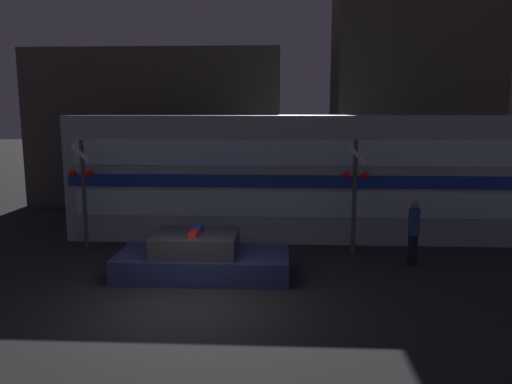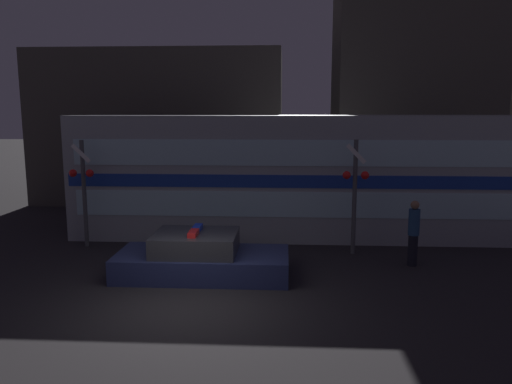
% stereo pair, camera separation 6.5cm
% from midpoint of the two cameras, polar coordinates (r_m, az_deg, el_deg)
% --- Properties ---
extents(ground_plane, '(120.00, 120.00, 0.00)m').
position_cam_midpoint_polar(ground_plane, '(10.88, -8.02, -13.05)').
color(ground_plane, '#262326').
extents(train, '(14.54, 2.86, 3.96)m').
position_cam_midpoint_polar(train, '(16.61, 4.73, 1.89)').
color(train, '#999EA5').
rests_on(train, ground_plane).
extents(police_car, '(4.29, 1.88, 1.23)m').
position_cam_midpoint_polar(police_car, '(12.69, -6.17, -7.56)').
color(police_car, navy).
rests_on(police_car, ground_plane).
extents(pedestrian, '(0.30, 0.30, 1.77)m').
position_cam_midpoint_polar(pedestrian, '(13.96, 17.69, -4.44)').
color(pedestrian, black).
rests_on(pedestrian, ground_plane).
extents(crossing_signal_near, '(0.74, 0.31, 3.31)m').
position_cam_midpoint_polar(crossing_signal_near, '(14.44, 11.36, 0.30)').
color(crossing_signal_near, '#4C4C51').
rests_on(crossing_signal_near, ground_plane).
extents(crossing_signal_far, '(0.74, 0.31, 3.25)m').
position_cam_midpoint_polar(crossing_signal_far, '(15.83, -19.02, 0.63)').
color(crossing_signal_far, '#4C4C51').
rests_on(crossing_signal_far, ground_plane).
extents(building_left, '(10.93, 5.81, 6.70)m').
position_cam_midpoint_polar(building_left, '(24.22, -10.18, 7.36)').
color(building_left, '#47423D').
rests_on(building_left, ground_plane).
extents(building_center, '(6.92, 4.08, 10.17)m').
position_cam_midpoint_polar(building_center, '(23.97, 17.53, 11.21)').
color(building_center, '#47423D').
rests_on(building_center, ground_plane).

